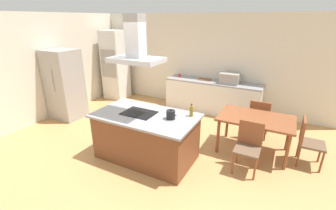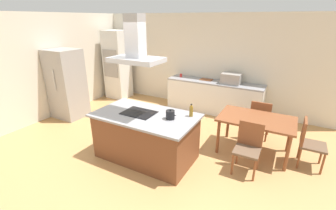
{
  "view_description": "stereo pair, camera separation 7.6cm",
  "coord_description": "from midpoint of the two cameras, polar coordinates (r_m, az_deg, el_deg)",
  "views": [
    {
      "loc": [
        2.18,
        -3.24,
        2.56
      ],
      "look_at": [
        0.26,
        0.4,
        1.0
      ],
      "focal_mm": 24.6,
      "sensor_mm": 36.0,
      "label": 1
    },
    {
      "loc": [
        2.24,
        -3.2,
        2.56
      ],
      "look_at": [
        0.26,
        0.4,
        1.0
      ],
      "focal_mm": 24.6,
      "sensor_mm": 36.0,
      "label": 2
    }
  ],
  "objects": [
    {
      "name": "wall_back",
      "position": [
        6.95,
        10.01,
        10.43
      ],
      "size": [
        7.2,
        0.1,
        2.7
      ],
      "primitive_type": "cube",
      "color": "beige",
      "rests_on": "ground"
    },
    {
      "name": "wall_oven_stack",
      "position": [
        7.92,
        -12.16,
        9.7
      ],
      "size": [
        0.7,
        0.66,
        2.2
      ],
      "color": "silver",
      "rests_on": "ground"
    },
    {
      "name": "wall_left",
      "position": [
        7.17,
        -24.39,
        9.23
      ],
      "size": [
        0.1,
        8.8,
        2.7
      ],
      "primitive_type": "cube",
      "color": "beige",
      "rests_on": "ground"
    },
    {
      "name": "dining_table",
      "position": [
        4.81,
        21.42,
        -3.94
      ],
      "size": [
        1.4,
        0.9,
        0.75
      ],
      "color": "brown",
      "rests_on": "ground"
    },
    {
      "name": "chair_at_right_end",
      "position": [
        4.88,
        31.85,
        -7.48
      ],
      "size": [
        0.42,
        0.42,
        0.89
      ],
      "color": "brown",
      "rests_on": "ground"
    },
    {
      "name": "coffee_mug_red",
      "position": [
        6.98,
        3.55,
        7.35
      ],
      "size": [
        0.08,
        0.08,
        0.09
      ],
      "primitive_type": "cylinder",
      "color": "red",
      "rests_on": "back_counter"
    },
    {
      "name": "range_hood",
      "position": [
        4.02,
        -7.44,
        14.03
      ],
      "size": [
        0.9,
        0.55,
        0.78
      ],
      "color": "#ADADB2"
    },
    {
      "name": "cooktop",
      "position": [
        4.32,
        -6.71,
        -1.91
      ],
      "size": [
        0.6,
        0.44,
        0.01
      ],
      "primitive_type": "cube",
      "color": "black",
      "rests_on": "kitchen_island"
    },
    {
      "name": "chair_facing_back_wall",
      "position": [
        5.49,
        22.25,
        -2.85
      ],
      "size": [
        0.42,
        0.42,
        0.89
      ],
      "color": "brown",
      "rests_on": "ground"
    },
    {
      "name": "olive_oil_bottle",
      "position": [
        4.14,
        6.29,
        -1.51
      ],
      "size": [
        0.07,
        0.07,
        0.23
      ],
      "color": "olive",
      "rests_on": "kitchen_island"
    },
    {
      "name": "countertop_microwave",
      "position": [
        6.44,
        15.76,
        6.33
      ],
      "size": [
        0.5,
        0.38,
        0.28
      ],
      "primitive_type": "cube",
      "color": "#9E9993",
      "rests_on": "back_counter"
    },
    {
      "name": "ground",
      "position": [
        5.81,
        3.4,
        -5.42
      ],
      "size": [
        16.0,
        16.0,
        0.0
      ],
      "primitive_type": "plane",
      "color": "tan"
    },
    {
      "name": "kitchen_island",
      "position": [
        4.44,
        -4.97,
        -7.65
      ],
      "size": [
        1.91,
        1.09,
        0.9
      ],
      "color": "brown",
      "rests_on": "ground"
    },
    {
      "name": "chair_facing_island",
      "position": [
        4.29,
        19.79,
        -9.21
      ],
      "size": [
        0.42,
        0.42,
        0.89
      ],
      "color": "brown",
      "rests_on": "ground"
    },
    {
      "name": "back_counter",
      "position": [
        6.71,
        11.56,
        2.01
      ],
      "size": [
        2.67,
        0.62,
        0.9
      ],
      "color": "silver",
      "rests_on": "ground"
    },
    {
      "name": "cutting_board",
      "position": [
        6.71,
        9.79,
        6.21
      ],
      "size": [
        0.34,
        0.24,
        0.02
      ],
      "primitive_type": "cube",
      "color": "brown",
      "rests_on": "back_counter"
    },
    {
      "name": "tea_kettle",
      "position": [
        4.02,
        1.12,
        -2.42
      ],
      "size": [
        0.21,
        0.16,
        0.18
      ],
      "color": "black",
      "rests_on": "kitchen_island"
    },
    {
      "name": "refrigerator",
      "position": [
        6.7,
        -23.51,
        4.77
      ],
      "size": [
        0.8,
        0.73,
        1.82
      ],
      "color": "#9E9993",
      "rests_on": "ground"
    }
  ]
}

